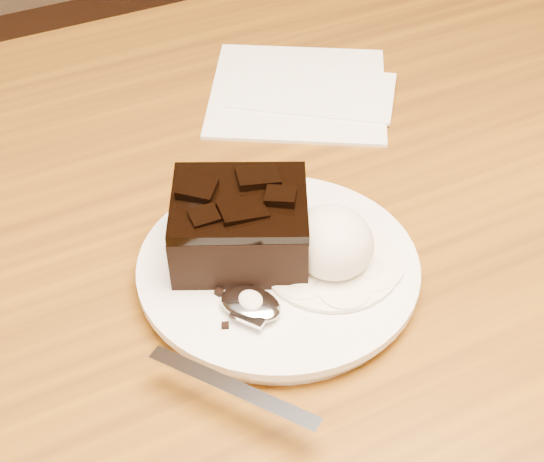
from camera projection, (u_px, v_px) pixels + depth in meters
name	position (u px, v px, depth m)	size (l,w,h in m)	color
plate	(278.00, 271.00, 0.60)	(0.21, 0.21, 0.02)	white
brownie	(240.00, 228.00, 0.59)	(0.10, 0.08, 0.04)	black
ice_cream_scoop	(332.00, 242.00, 0.58)	(0.06, 0.06, 0.05)	white
melt_puddle	(331.00, 262.00, 0.60)	(0.10, 0.10, 0.00)	white
spoon	(251.00, 306.00, 0.56)	(0.03, 0.18, 0.01)	silver
napkin	(298.00, 90.00, 0.80)	(0.17, 0.17, 0.01)	white
crumb_a	(326.00, 224.00, 0.63)	(0.01, 0.01, 0.00)	black
crumb_b	(225.00, 325.00, 0.55)	(0.01, 0.01, 0.00)	black
crumb_c	(246.00, 281.00, 0.58)	(0.01, 0.00, 0.00)	black
crumb_d	(219.00, 292.00, 0.57)	(0.01, 0.01, 0.00)	black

